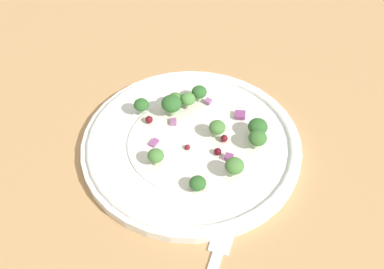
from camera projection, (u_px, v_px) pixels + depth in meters
ground_plane at (180, 149)px, 71.20cm from camera, size 180.00×180.00×2.00cm
plate at (192, 144)px, 69.28cm from camera, size 28.59×28.59×1.70cm
dressing_pool at (192, 142)px, 68.96cm from camera, size 16.58×16.58×0.20cm
broccoli_floret_0 at (199, 92)px, 73.05cm from camera, size 2.09×2.09×2.12cm
broccoli_floret_1 at (258, 138)px, 66.66cm from camera, size 2.34×2.34×2.37cm
broccoli_floret_2 at (171, 104)px, 70.64cm from camera, size 2.74×2.74×2.77cm
broccoli_floret_3 at (175, 100)px, 72.26cm from camera, size 2.30×2.30×2.33cm
broccoli_floret_4 at (217, 128)px, 68.14cm from camera, size 2.14×2.14×2.17cm
broccoli_floret_5 at (154, 155)px, 65.27cm from camera, size 2.05×2.05×2.07cm
broccoli_floret_6 at (234, 166)px, 63.58cm from camera, size 2.35×2.35×2.38cm
broccoli_floret_7 at (258, 127)px, 68.25cm from camera, size 2.53×2.53×2.57cm
broccoli_floret_8 at (188, 99)px, 71.75cm from camera, size 2.07×2.07×2.09cm
broccoli_floret_9 at (198, 184)px, 62.76cm from camera, size 2.05×2.05×2.08cm
broccoli_floret_10 at (141, 105)px, 70.95cm from camera, size 2.04×2.04×2.06cm
cranberry_0 at (187, 147)px, 67.81cm from camera, size 0.73×0.73×0.73cm
cranberry_1 at (216, 154)px, 66.79cm from camera, size 0.96×0.96×0.96cm
cranberry_2 at (147, 121)px, 70.52cm from camera, size 1.00×1.00×1.00cm
cranberry_3 at (188, 103)px, 72.74cm from camera, size 0.96×0.96×0.96cm
cranberry_4 at (224, 138)px, 68.49cm from camera, size 0.94×0.94×0.94cm
cranberry_5 at (202, 187)px, 63.18cm from camera, size 0.73×0.73×0.73cm
cranberry_6 at (214, 128)px, 69.97cm from camera, size 0.86×0.86×0.86cm
onion_bit_0 at (173, 122)px, 70.90cm from camera, size 1.35×1.29×0.35cm
onion_bit_1 at (240, 115)px, 71.51cm from camera, size 1.82×1.84×0.48cm
onion_bit_2 at (229, 157)px, 66.48cm from camera, size 1.12×1.18×0.56cm
onion_bit_3 at (209, 102)px, 73.25cm from camera, size 0.83×0.84×0.50cm
onion_bit_4 at (154, 143)px, 68.53cm from camera, size 1.30×0.88×0.52cm
onion_bit_5 at (188, 99)px, 73.90cm from camera, size 1.26×1.25×0.44cm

